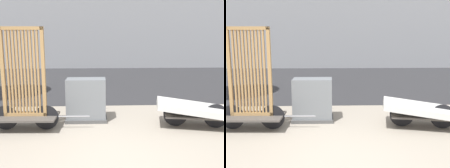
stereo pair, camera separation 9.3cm
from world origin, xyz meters
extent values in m
plane|color=gray|center=(0.00, 0.00, 0.00)|extent=(60.00, 60.00, 0.00)
cube|color=#2D2D30|center=(0.00, 8.55, 0.00)|extent=(56.00, 9.78, 0.01)
cube|color=#4C4742|center=(-1.86, 1.71, 0.29)|extent=(1.37, 0.77, 0.04)
cylinder|color=black|center=(-1.43, 1.69, 0.27)|extent=(0.54, 0.05, 0.53)
cylinder|color=black|center=(-2.30, 1.72, 0.27)|extent=(0.54, 0.05, 0.53)
cylinder|color=gray|center=(-0.84, 1.68, 0.29)|extent=(0.70, 0.05, 0.03)
cube|color=#A87F4C|center=(-1.86, 1.71, 0.34)|extent=(0.92, 0.10, 0.07)
cube|color=#A87F4C|center=(-1.86, 1.71, 2.16)|extent=(0.92, 0.10, 0.07)
cube|color=#A87F4C|center=(-2.29, 1.72, 1.25)|extent=(0.07, 0.07, 1.89)
cube|color=#A87F4C|center=(-1.44, 1.69, 1.25)|extent=(0.07, 0.07, 1.89)
cube|color=#A87F4C|center=(-2.18, 1.72, 1.25)|extent=(0.04, 0.05, 1.82)
cube|color=#A87F4C|center=(-2.11, 1.72, 1.25)|extent=(0.04, 0.05, 1.82)
cube|color=#A87F4C|center=(-2.04, 1.71, 1.25)|extent=(0.04, 0.05, 1.82)
cube|color=#A87F4C|center=(-1.97, 1.71, 1.25)|extent=(0.04, 0.05, 1.82)
cube|color=#A87F4C|center=(-1.90, 1.71, 1.25)|extent=(0.04, 0.05, 1.82)
cube|color=#A87F4C|center=(-1.83, 1.71, 1.25)|extent=(0.04, 0.05, 1.82)
cube|color=#A87F4C|center=(-1.76, 1.70, 1.25)|extent=(0.04, 0.05, 1.82)
cube|color=#A87F4C|center=(-1.69, 1.70, 1.25)|extent=(0.04, 0.05, 1.82)
cube|color=#A87F4C|center=(-1.62, 1.70, 1.25)|extent=(0.04, 0.05, 1.82)
cube|color=#A87F4C|center=(-1.55, 1.70, 1.25)|extent=(0.04, 0.05, 1.82)
cube|color=#4C4742|center=(1.86, 1.71, 0.29)|extent=(1.46, 0.98, 0.04)
cylinder|color=black|center=(2.29, 1.62, 0.27)|extent=(0.53, 0.14, 0.53)
cylinder|color=black|center=(1.43, 1.79, 0.27)|extent=(0.53, 0.14, 0.53)
cube|color=silver|center=(1.86, 1.71, 0.42)|extent=(1.84, 1.18, 0.33)
cube|color=#4C4C4C|center=(-0.59, 2.29, 0.04)|extent=(0.98, 0.58, 0.08)
cube|color=slate|center=(-0.59, 2.29, 0.51)|extent=(0.92, 0.52, 1.02)
camera|label=1|loc=(-0.27, -3.82, 1.95)|focal=42.00mm
camera|label=2|loc=(-0.17, -3.83, 1.95)|focal=42.00mm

